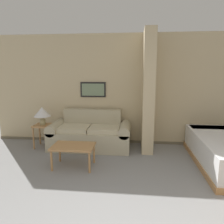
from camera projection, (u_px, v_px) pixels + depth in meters
name	position (u px, v px, depth m)	size (l,w,h in m)	color
wall_back	(143.00, 90.00, 5.19)	(7.35, 0.16, 2.60)	#CCB78E
wall_partition_pillar	(148.00, 92.00, 4.74)	(0.24, 0.78, 2.60)	#CCB78E
couch	(90.00, 134.00, 5.02)	(1.83, 0.84, 0.85)	#B7AD8E
coffee_table	(73.00, 148.00, 3.98)	(0.76, 0.51, 0.41)	#B27F4C
side_table	(43.00, 129.00, 5.03)	(0.39, 0.39, 0.53)	#B27F4C
table_lamp	(42.00, 112.00, 4.95)	(0.38, 0.38, 0.41)	tan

